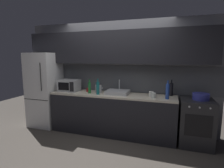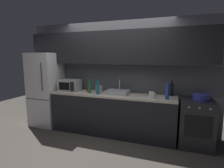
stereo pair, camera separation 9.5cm
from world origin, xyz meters
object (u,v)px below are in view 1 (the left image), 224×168
Objects in this scene: oven_range at (196,122)px; microwave at (69,85)px; wine_bottle_green at (89,87)px; mug_red at (88,90)px; cooking_pot at (201,97)px; wine_bottle_teal at (98,88)px; wine_bottle_blue at (168,91)px; refrigerator at (45,90)px; mug_clear at (154,95)px; wine_bottle_dark at (171,89)px; mug_white at (151,94)px; kettle at (99,89)px.

oven_range is 1.96× the size of microwave.
wine_bottle_green is 3.64× the size of mug_red.
microwave is 1.54× the size of cooking_pot.
wine_bottle_blue is (1.42, 0.01, 0.01)m from wine_bottle_teal.
cooking_pot is at bearing 3.89° from wine_bottle_teal.
refrigerator is 5.28× the size of wine_bottle_teal.
wine_bottle_blue is at bearing -6.10° from mug_red.
wine_bottle_green is 0.87× the size of wine_bottle_blue.
wine_bottle_green is 1.39m from mug_clear.
cooking_pot reaches higher than mug_clear.
wine_bottle_dark is 1.83m from mug_red.
refrigerator is 17.28× the size of mug_white.
oven_range is 8.68× the size of mug_white.
microwave is 1.37× the size of wine_bottle_dark.
wine_bottle_blue is 3.47× the size of mug_white.
cooking_pot is at bearing 1.44° from oven_range.
mug_red is (-2.30, 0.06, 0.49)m from oven_range.
wine_bottle_green is at bearing 166.17° from wine_bottle_teal.
microwave is 4.43× the size of mug_white.
wine_bottle_dark reaches higher than microwave.
microwave reaches higher than oven_range.
oven_range is at bearing 0.06° from mug_white.
wine_bottle_dark is 0.33m from wine_bottle_blue.
mug_red is 0.82× the size of mug_clear.
refrigerator is 6.00× the size of cooking_pot.
mug_clear is (1.39, -0.05, -0.08)m from wine_bottle_green.
oven_range is 2.36m from mug_red.
wine_bottle_dark is at bearing 12.51° from wine_bottle_teal.
oven_range is 0.95m from mug_clear.
wine_bottle_teal is 1.42m from wine_bottle_blue.
wine_bottle_teal reaches higher than mug_red.
wine_bottle_green is 3.00× the size of mug_clear.
mug_red is at bearing 178.39° from oven_range.
kettle reaches higher than cooking_pot.
refrigerator is 3.90× the size of microwave.
wine_bottle_teal is 3.27× the size of mug_white.
cooking_pot is (2.08, -0.05, -0.02)m from kettle.
refrigerator is at bearing 179.98° from oven_range.
mug_clear is at bearing -4.34° from microwave.
wine_bottle_dark is (1.49, 0.33, -0.00)m from wine_bottle_teal.
mug_red is 0.29× the size of cooking_pot.
wine_bottle_teal is 1.17m from mug_clear.
mug_red is (-1.83, -0.13, -0.10)m from wine_bottle_dark.
refrigerator is at bearing -178.12° from kettle.
wine_bottle_dark reaches higher than kettle.
cooking_pot is (2.82, -0.02, -0.07)m from microwave.
refrigerator is at bearing -176.82° from mug_red.
wine_bottle_teal is at bearing -13.83° from wine_bottle_green.
wine_bottle_blue reaches higher than mug_clear.
wine_bottle_teal is 1.53m from wine_bottle_dark.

